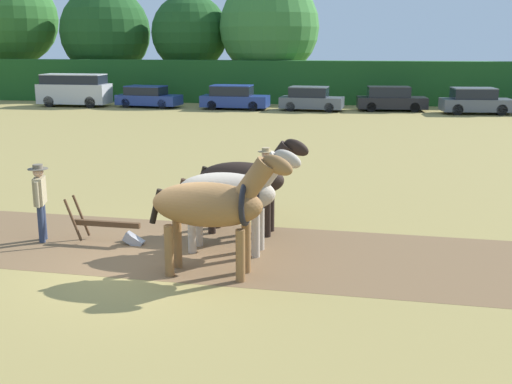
{
  "coord_description": "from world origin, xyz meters",
  "views": [
    {
      "loc": [
        3.84,
        -11.79,
        4.49
      ],
      "look_at": [
        1.77,
        2.22,
        1.1
      ],
      "focal_mm": 45.0,
      "sensor_mm": 36.0,
      "label": 1
    }
  ],
  "objects_px": {
    "tree_center": "(269,27)",
    "parked_car_center_left": "(234,98)",
    "draft_horse_trail_left": "(246,179)",
    "draft_horse_lead_right": "(231,193)",
    "tree_center_left": "(190,33)",
    "parked_car_center": "(311,99)",
    "tree_far_left": "(13,20)",
    "plow": "(113,229)",
    "farmer_at_plow": "(40,196)",
    "parked_car_center_right": "(391,99)",
    "farmer_beside_team": "(266,174)",
    "parked_car_right": "(475,101)",
    "parked_car_left": "(148,97)",
    "draft_horse_lead_left": "(213,205)",
    "tree_left": "(105,32)",
    "parked_van": "(74,90)"
  },
  "relations": [
    {
      "from": "tree_center",
      "to": "parked_car_center_left",
      "type": "distance_m",
      "value": 8.47
    },
    {
      "from": "draft_horse_trail_left",
      "to": "draft_horse_lead_right",
      "type": "bearing_deg",
      "value": -90.18
    },
    {
      "from": "tree_center_left",
      "to": "parked_car_center",
      "type": "height_order",
      "value": "tree_center_left"
    },
    {
      "from": "tree_far_left",
      "to": "draft_horse_trail_left",
      "type": "height_order",
      "value": "tree_far_left"
    },
    {
      "from": "plow",
      "to": "farmer_at_plow",
      "type": "distance_m",
      "value": 1.8
    },
    {
      "from": "plow",
      "to": "parked_car_center_right",
      "type": "bearing_deg",
      "value": 78.43
    },
    {
      "from": "draft_horse_lead_right",
      "to": "farmer_beside_team",
      "type": "xyz_separation_m",
      "value": [
        0.29,
        3.42,
        -0.3
      ]
    },
    {
      "from": "draft_horse_trail_left",
      "to": "parked_car_center_left",
      "type": "bearing_deg",
      "value": 104.3
    },
    {
      "from": "parked_car_center_right",
      "to": "parked_car_right",
      "type": "distance_m",
      "value": 5.14
    },
    {
      "from": "tree_center_left",
      "to": "tree_center",
      "type": "xyz_separation_m",
      "value": [
        6.29,
        -0.98,
        0.39
      ]
    },
    {
      "from": "farmer_at_plow",
      "to": "farmer_beside_team",
      "type": "xyz_separation_m",
      "value": [
        4.68,
        3.3,
        -0.04
      ]
    },
    {
      "from": "tree_center",
      "to": "parked_car_left",
      "type": "bearing_deg",
      "value": -138.13
    },
    {
      "from": "draft_horse_lead_right",
      "to": "farmer_at_plow",
      "type": "xyz_separation_m",
      "value": [
        -4.39,
        0.11,
        -0.26
      ]
    },
    {
      "from": "tree_far_left",
      "to": "parked_car_center_right",
      "type": "xyz_separation_m",
      "value": [
        29.64,
        -7.86,
        -5.26
      ]
    },
    {
      "from": "draft_horse_lead_left",
      "to": "parked_car_center_right",
      "type": "bearing_deg",
      "value": 83.99
    },
    {
      "from": "parked_car_center_right",
      "to": "tree_far_left",
      "type": "bearing_deg",
      "value": 161.38
    },
    {
      "from": "tree_far_left",
      "to": "farmer_beside_team",
      "type": "bearing_deg",
      "value": -53.27
    },
    {
      "from": "plow",
      "to": "parked_car_right",
      "type": "relative_size",
      "value": 0.41
    },
    {
      "from": "tree_far_left",
      "to": "draft_horse_lead_left",
      "type": "bearing_deg",
      "value": -57.3
    },
    {
      "from": "draft_horse_lead_left",
      "to": "farmer_beside_team",
      "type": "bearing_deg",
      "value": 89.01
    },
    {
      "from": "draft_horse_lead_left",
      "to": "parked_car_center_right",
      "type": "xyz_separation_m",
      "value": [
        5.05,
        30.45,
        -0.67
      ]
    },
    {
      "from": "tree_far_left",
      "to": "parked_car_center",
      "type": "distance_m",
      "value": 26.55
    },
    {
      "from": "plow",
      "to": "parked_car_center",
      "type": "bearing_deg",
      "value": 88.02
    },
    {
      "from": "parked_car_left",
      "to": "parked_car_center_left",
      "type": "xyz_separation_m",
      "value": [
        5.95,
        -0.37,
        0.05
      ]
    },
    {
      "from": "draft_horse_lead_left",
      "to": "parked_car_right",
      "type": "bearing_deg",
      "value": 74.49
    },
    {
      "from": "parked_car_center",
      "to": "tree_left",
      "type": "bearing_deg",
      "value": 159.41
    },
    {
      "from": "plow",
      "to": "farmer_at_plow",
      "type": "bearing_deg",
      "value": -174.8
    },
    {
      "from": "farmer_beside_team",
      "to": "draft_horse_lead_right",
      "type": "bearing_deg",
      "value": -73.62
    },
    {
      "from": "plow",
      "to": "tree_center",
      "type": "bearing_deg",
      "value": 94.95
    },
    {
      "from": "draft_horse_lead_left",
      "to": "farmer_at_plow",
      "type": "distance_m",
      "value": 4.59
    },
    {
      "from": "parked_car_right",
      "to": "tree_left",
      "type": "bearing_deg",
      "value": 157.15
    },
    {
      "from": "tree_center_left",
      "to": "draft_horse_lead_right",
      "type": "relative_size",
      "value": 2.78
    },
    {
      "from": "draft_horse_trail_left",
      "to": "draft_horse_lead_left",
      "type": "bearing_deg",
      "value": -90.02
    },
    {
      "from": "farmer_beside_team",
      "to": "tree_center",
      "type": "bearing_deg",
      "value": 118.34
    },
    {
      "from": "parked_car_left",
      "to": "parked_car_center_left",
      "type": "distance_m",
      "value": 5.96
    },
    {
      "from": "draft_horse_lead_right",
      "to": "parked_van",
      "type": "relative_size",
      "value": 0.59
    },
    {
      "from": "tree_left",
      "to": "farmer_at_plow",
      "type": "distance_m",
      "value": 39.02
    },
    {
      "from": "draft_horse_trail_left",
      "to": "parked_car_center_left",
      "type": "relative_size",
      "value": 0.62
    },
    {
      "from": "parked_car_center_right",
      "to": "parked_van",
      "type": "bearing_deg",
      "value": 176.96
    },
    {
      "from": "parked_car_left",
      "to": "tree_center_left",
      "type": "bearing_deg",
      "value": 89.93
    },
    {
      "from": "draft_horse_lead_right",
      "to": "parked_car_left",
      "type": "bearing_deg",
      "value": 114.38
    },
    {
      "from": "draft_horse_lead_right",
      "to": "tree_center",
      "type": "bearing_deg",
      "value": 99.36
    },
    {
      "from": "parked_car_left",
      "to": "parked_car_right",
      "type": "height_order",
      "value": "parked_car_right"
    },
    {
      "from": "farmer_beside_team",
      "to": "parked_car_left",
      "type": "xyz_separation_m",
      "value": [
        -11.36,
        25.46,
        -0.32
      ]
    },
    {
      "from": "tree_center",
      "to": "parked_van",
      "type": "xyz_separation_m",
      "value": [
        -12.51,
        -6.74,
        -4.21
      ]
    },
    {
      "from": "parked_car_center",
      "to": "parked_car_right",
      "type": "distance_m",
      "value": 10.1
    },
    {
      "from": "parked_car_left",
      "to": "draft_horse_lead_right",
      "type": "bearing_deg",
      "value": -60.96
    },
    {
      "from": "tree_left",
      "to": "parked_car_left",
      "type": "height_order",
      "value": "tree_left"
    },
    {
      "from": "tree_far_left",
      "to": "draft_horse_lead_right",
      "type": "distance_m",
      "value": 44.61
    },
    {
      "from": "draft_horse_lead_right",
      "to": "parked_van",
      "type": "xyz_separation_m",
      "value": [
        -16.21,
        28.75,
        -0.19
      ]
    }
  ]
}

